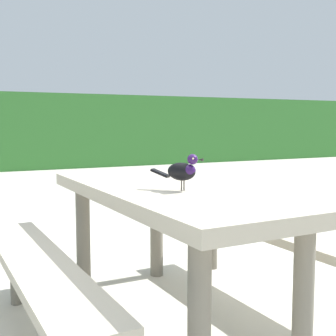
% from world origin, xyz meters
% --- Properties ---
extents(picnic_table_foreground, '(1.73, 1.82, 0.74)m').
position_xyz_m(picnic_table_foreground, '(0.24, 0.13, 0.56)').
color(picnic_table_foreground, '#B2A893').
rests_on(picnic_table_foreground, ground).
extents(bird_grackle, '(0.19, 0.25, 0.18)m').
position_xyz_m(bird_grackle, '(0.22, -0.04, 0.84)').
color(bird_grackle, black).
rests_on(bird_grackle, picnic_table_foreground).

